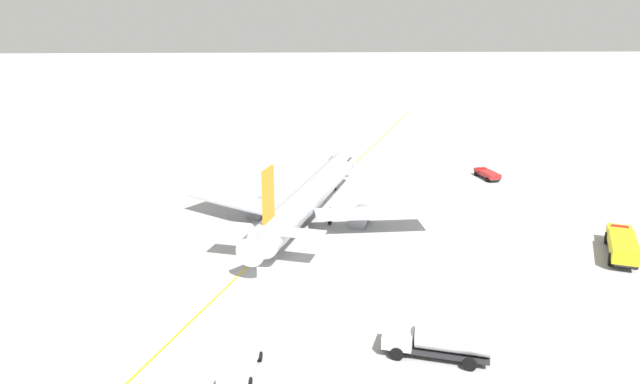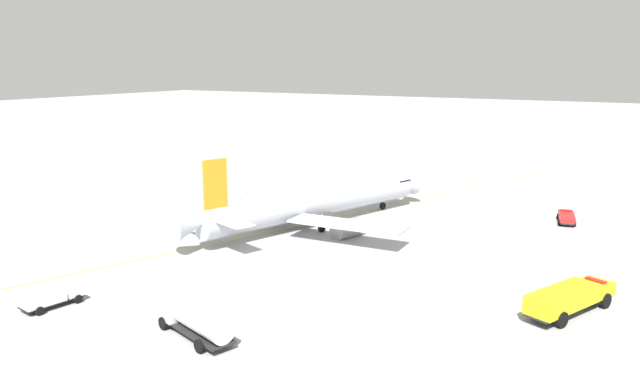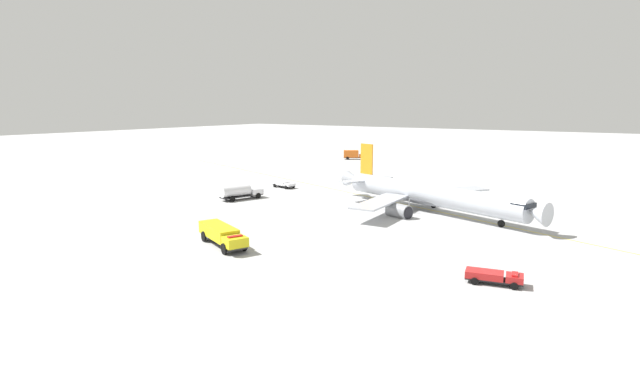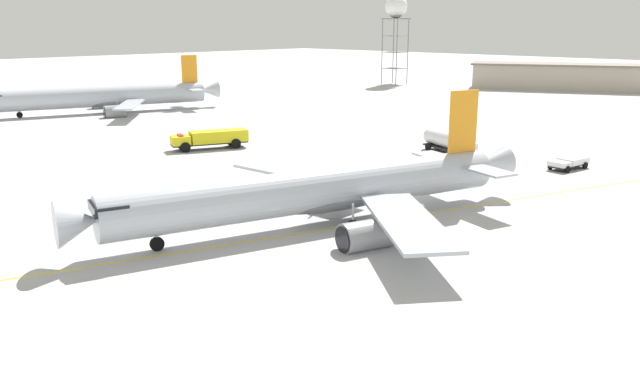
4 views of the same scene
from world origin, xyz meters
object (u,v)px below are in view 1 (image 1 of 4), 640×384
(airliner_main, at_px, (309,199))
(ops_pickup_truck, at_px, (487,174))
(pushback_tug_truck, at_px, (240,365))
(fuel_tanker_truck, at_px, (441,340))
(fire_tender_truck, at_px, (622,244))

(airliner_main, height_order, ops_pickup_truck, airliner_main)
(airliner_main, distance_m, pushback_tug_truck, 36.83)
(ops_pickup_truck, distance_m, fuel_tanker_truck, 57.16)
(airliner_main, xyz_separation_m, pushback_tug_truck, (-36.25, 6.20, -2.05))
(ops_pickup_truck, bearing_deg, fuel_tanker_truck, 147.70)
(airliner_main, relative_size, ops_pickup_truck, 6.93)
(fire_tender_truck, relative_size, pushback_tug_truck, 1.87)
(airliner_main, distance_m, fire_tender_truck, 37.78)
(airliner_main, distance_m, ops_pickup_truck, 35.31)
(fire_tender_truck, height_order, pushback_tug_truck, fire_tender_truck)
(fire_tender_truck, distance_m, pushback_tug_truck, 46.56)
(fire_tender_truck, xyz_separation_m, ops_pickup_truck, (33.41, 5.22, -0.73))
(fire_tender_truck, distance_m, fuel_tanker_truck, 32.26)
(airliner_main, relative_size, fuel_tanker_truck, 4.66)
(ops_pickup_truck, bearing_deg, fire_tender_truck, 177.04)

